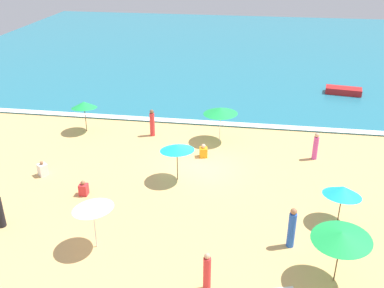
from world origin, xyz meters
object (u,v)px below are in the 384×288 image
at_px(beach_umbrella_2, 92,205).
at_px(beachgoer_6, 203,151).
at_px(beachgoer_1, 292,228).
at_px(beachgoer_2, 207,272).
at_px(beachgoer_5, 84,189).
at_px(beachgoer_3, 316,146).
at_px(beach_umbrella_5, 177,148).
at_px(beachgoer_0, 43,169).
at_px(small_boat_0, 343,91).
at_px(beach_umbrella_3, 84,105).
at_px(beach_umbrella_7, 343,191).
at_px(beachgoer_7, 152,123).
at_px(beach_umbrella_0, 342,236).
at_px(beach_umbrella_6, 220,111).

bearing_deg(beach_umbrella_2, beachgoer_6, 69.30).
relative_size(beachgoer_1, beachgoer_2, 1.12).
bearing_deg(beachgoer_5, beachgoer_3, 26.08).
distance_m(beach_umbrella_5, beachgoer_2, 8.25).
bearing_deg(beachgoer_0, small_boat_0, 41.66).
xyz_separation_m(beach_umbrella_3, beach_umbrella_7, (15.17, -7.95, -0.23)).
distance_m(beachgoer_7, small_boat_0, 16.93).
relative_size(beach_umbrella_0, beach_umbrella_6, 1.08).
height_order(beach_umbrella_0, beachgoer_5, beach_umbrella_0).
xyz_separation_m(beach_umbrella_2, beach_umbrella_3, (-4.84, 11.41, -0.25)).
bearing_deg(beach_umbrella_2, beachgoer_1, 9.26).
relative_size(beach_umbrella_0, beach_umbrella_2, 1.29).
bearing_deg(beachgoer_6, beach_umbrella_6, 72.54).
height_order(beach_umbrella_6, beachgoer_5, beach_umbrella_6).
distance_m(beach_umbrella_2, beach_umbrella_5, 6.48).
bearing_deg(beachgoer_5, small_boat_0, 49.31).
xyz_separation_m(beach_umbrella_7, beachgoer_2, (-5.43, -5.19, -0.82)).
distance_m(beachgoer_6, small_boat_0, 16.04).
bearing_deg(beach_umbrella_7, beachgoer_0, 172.88).
bearing_deg(small_boat_0, beachgoer_2, -109.61).
bearing_deg(small_boat_0, beach_umbrella_2, -121.47).
height_order(beachgoer_1, beachgoer_6, beachgoer_1).
distance_m(beach_umbrella_2, beachgoer_7, 11.47).
bearing_deg(beach_umbrella_0, beachgoer_6, 123.68).
xyz_separation_m(beach_umbrella_6, beachgoer_5, (-6.16, -7.42, -1.72)).
relative_size(beachgoer_0, beachgoer_5, 1.06).
relative_size(beach_umbrella_7, beachgoer_0, 2.69).
height_order(beach_umbrella_3, beachgoer_5, beach_umbrella_3).
relative_size(beachgoer_0, beachgoer_6, 1.04).
distance_m(beach_umbrella_2, beach_umbrella_3, 12.39).
relative_size(beachgoer_1, beachgoer_7, 1.05).
bearing_deg(beachgoer_0, beach_umbrella_2, -47.02).
bearing_deg(beachgoer_7, beachgoer_3, -9.85).
xyz_separation_m(beachgoer_1, beachgoer_7, (-8.39, 10.08, -0.04)).
bearing_deg(beachgoer_7, beachgoer_2, -68.32).
bearing_deg(beachgoer_2, beach_umbrella_3, 126.56).
distance_m(beach_umbrella_0, beach_umbrella_7, 4.06).
bearing_deg(beach_umbrella_7, beachgoer_3, 94.68).
distance_m(beach_umbrella_2, beachgoer_1, 8.27).
relative_size(beach_umbrella_5, beachgoer_5, 3.12).
height_order(beachgoer_0, beachgoer_5, beachgoer_0).
height_order(beachgoer_0, beachgoer_3, beachgoer_3).
height_order(beachgoer_5, beachgoer_7, beachgoer_7).
bearing_deg(beachgoer_3, beach_umbrella_5, -154.28).
height_order(beach_umbrella_2, beachgoer_6, beach_umbrella_2).
height_order(beach_umbrella_6, beachgoer_3, beach_umbrella_6).
bearing_deg(beach_umbrella_0, beachgoer_2, -165.69).
xyz_separation_m(beachgoer_6, small_boat_0, (9.84, 12.67, 0.01)).
relative_size(beachgoer_0, beachgoer_2, 0.51).
relative_size(beach_umbrella_3, beachgoer_6, 2.62).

